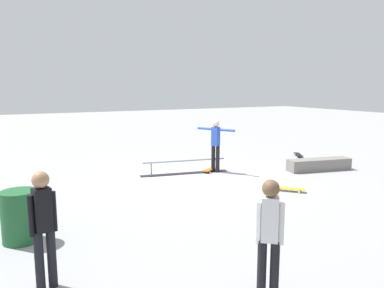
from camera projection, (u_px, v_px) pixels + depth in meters
The scene contains 10 objects.
ground_plane at pixel (195, 178), 10.93m from camera, with size 60.00×60.00×0.00m, color #9E9EA3.
grind_rail at pixel (185, 168), 11.42m from camera, with size 2.78×0.73×0.43m.
skate_ledge at pixel (319, 164), 11.87m from camera, with size 2.11×0.49×0.37m, color gray.
skater_main at pixel (216, 142), 11.52m from camera, with size 0.69×1.22×1.66m.
skateboard_main at pixel (211, 169), 11.74m from camera, with size 0.78×0.60×0.09m.
bystander_black_shirt at pixel (43, 224), 4.79m from camera, with size 0.37×0.23×1.61m.
bystander_white_shirt at pixel (269, 234), 4.53m from camera, with size 0.32×0.28×1.57m.
loose_skateboard_yellow at pixel (289, 188), 9.50m from camera, with size 0.68×0.73×0.09m.
loose_skateboard_black at pixel (298, 155), 14.23m from camera, with size 0.57×0.79×0.09m.
trash_bin at pixel (20, 216), 6.37m from camera, with size 0.62×0.62×0.91m, color #1E592D.
Camera 1 is at (4.96, 9.42, 2.68)m, focal length 34.41 mm.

